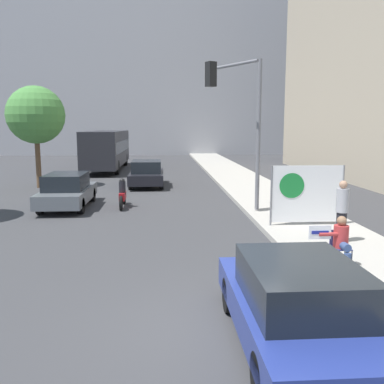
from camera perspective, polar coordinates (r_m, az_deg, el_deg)
name	(u,v)px	position (r m, az deg, el deg)	size (l,w,h in m)	color
ground_plane	(224,332)	(7.54, 4.34, -18.18)	(160.00, 160.00, 0.00)	#38383A
sidewalk_curb	(257,191)	(22.43, 8.62, 0.13)	(3.31, 90.00, 0.18)	#A8A399
building_backdrop_far	(154,26)	(58.93, -5.14, 21.20)	(52.00, 12.00, 32.33)	#99999E
seated_protester	(341,241)	(10.42, 19.29, -6.15)	(0.99, 0.77, 1.20)	#474C56
jogger_on_sidewalk	(342,211)	(12.70, 19.36, -2.37)	(0.34, 0.34, 1.74)	black
pedestrian_behind	(317,197)	(15.35, 16.29, -0.61)	(0.34, 0.34, 1.64)	#334775
protest_banner	(307,194)	(14.53, 15.03, -0.23)	(2.46, 0.06, 1.97)	slate
traffic_light_pole	(242,110)	(16.16, 6.66, 10.81)	(2.26, 2.03, 5.74)	slate
parked_car_curbside	(298,304)	(6.96, 13.90, -14.36)	(1.86, 4.26, 1.41)	navy
car_on_road_nearest	(67,191)	(18.76, -16.29, 0.17)	(1.80, 4.47, 1.46)	#565B60
car_on_road_midblock	(147,173)	(24.65, -6.06, 2.47)	(1.89, 4.42, 1.48)	black
city_bus_on_road	(107,147)	(34.60, -11.22, 5.85)	(2.50, 11.45, 3.05)	#232328
motorcycle_on_road	(123,195)	(18.37, -9.25, -0.36)	(0.28, 2.07, 1.25)	maroon
street_tree_midblock	(36,115)	(25.36, -20.13, 9.59)	(3.17, 3.17, 5.62)	brown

